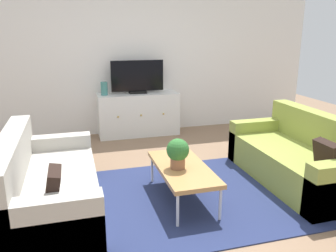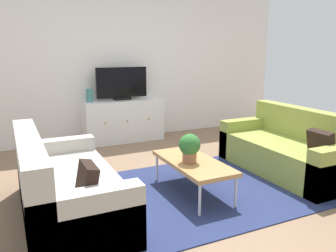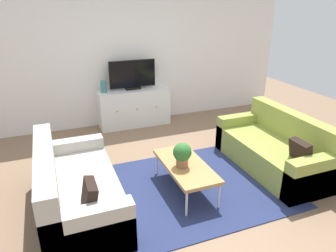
{
  "view_description": "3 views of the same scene",
  "coord_description": "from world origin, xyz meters",
  "px_view_note": "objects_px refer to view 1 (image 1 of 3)",
  "views": [
    {
      "loc": [
        -1.1,
        -3.28,
        1.72
      ],
      "look_at": [
        0.0,
        0.57,
        0.6
      ],
      "focal_mm": 36.53,
      "sensor_mm": 36.0,
      "label": 1
    },
    {
      "loc": [
        -1.81,
        -3.21,
        1.55
      ],
      "look_at": [
        0.0,
        0.57,
        0.6
      ],
      "focal_mm": 36.44,
      "sensor_mm": 36.0,
      "label": 2
    },
    {
      "loc": [
        -1.52,
        -3.3,
        2.3
      ],
      "look_at": [
        0.0,
        0.57,
        0.6
      ],
      "focal_mm": 33.45,
      "sensor_mm": 36.0,
      "label": 3
    }
  ],
  "objects_px": {
    "coffee_table": "(183,169)",
    "potted_plant": "(178,152)",
    "flat_screen_tv": "(137,77)",
    "glass_vase": "(104,89)",
    "couch_right_side": "(301,159)",
    "couch_left_side": "(42,189)",
    "tv_console": "(138,114)"
  },
  "relations": [
    {
      "from": "tv_console",
      "to": "flat_screen_tv",
      "type": "distance_m",
      "value": 0.63
    },
    {
      "from": "tv_console",
      "to": "glass_vase",
      "type": "distance_m",
      "value": 0.72
    },
    {
      "from": "potted_plant",
      "to": "glass_vase",
      "type": "distance_m",
      "value": 2.53
    },
    {
      "from": "coffee_table",
      "to": "glass_vase",
      "type": "xyz_separation_m",
      "value": [
        -0.54,
        2.44,
        0.47
      ]
    },
    {
      "from": "coffee_table",
      "to": "glass_vase",
      "type": "bearing_deg",
      "value": 102.38
    },
    {
      "from": "flat_screen_tv",
      "to": "couch_right_side",
      "type": "bearing_deg",
      "value": -58.4
    },
    {
      "from": "glass_vase",
      "to": "potted_plant",
      "type": "bearing_deg",
      "value": -79.21
    },
    {
      "from": "couch_left_side",
      "to": "flat_screen_tv",
      "type": "height_order",
      "value": "flat_screen_tv"
    },
    {
      "from": "couch_left_side",
      "to": "glass_vase",
      "type": "relative_size",
      "value": 8.18
    },
    {
      "from": "coffee_table",
      "to": "potted_plant",
      "type": "bearing_deg",
      "value": -151.61
    },
    {
      "from": "flat_screen_tv",
      "to": "glass_vase",
      "type": "bearing_deg",
      "value": -177.93
    },
    {
      "from": "couch_right_side",
      "to": "couch_left_side",
      "type": "bearing_deg",
      "value": 180.0
    },
    {
      "from": "tv_console",
      "to": "glass_vase",
      "type": "xyz_separation_m",
      "value": [
        -0.55,
        0.0,
        0.46
      ]
    },
    {
      "from": "couch_left_side",
      "to": "tv_console",
      "type": "xyz_separation_m",
      "value": [
        1.4,
        2.37,
        0.09
      ]
    },
    {
      "from": "couch_left_side",
      "to": "glass_vase",
      "type": "bearing_deg",
      "value": 70.4
    },
    {
      "from": "potted_plant",
      "to": "glass_vase",
      "type": "relative_size",
      "value": 1.44
    },
    {
      "from": "couch_left_side",
      "to": "couch_right_side",
      "type": "bearing_deg",
      "value": 0.0
    },
    {
      "from": "coffee_table",
      "to": "potted_plant",
      "type": "distance_m",
      "value": 0.22
    },
    {
      "from": "flat_screen_tv",
      "to": "glass_vase",
      "type": "distance_m",
      "value": 0.58
    },
    {
      "from": "couch_right_side",
      "to": "tv_console",
      "type": "xyz_separation_m",
      "value": [
        -1.47,
        2.37,
        0.09
      ]
    },
    {
      "from": "coffee_table",
      "to": "tv_console",
      "type": "bearing_deg",
      "value": 89.61
    },
    {
      "from": "coffee_table",
      "to": "flat_screen_tv",
      "type": "bearing_deg",
      "value": 89.61
    },
    {
      "from": "couch_right_side",
      "to": "glass_vase",
      "type": "distance_m",
      "value": 3.17
    },
    {
      "from": "couch_left_side",
      "to": "glass_vase",
      "type": "xyz_separation_m",
      "value": [
        0.85,
        2.37,
        0.55
      ]
    },
    {
      "from": "tv_console",
      "to": "couch_left_side",
      "type": "bearing_deg",
      "value": -120.48
    },
    {
      "from": "glass_vase",
      "to": "couch_right_side",
      "type": "bearing_deg",
      "value": -49.54
    },
    {
      "from": "potted_plant",
      "to": "tv_console",
      "type": "xyz_separation_m",
      "value": [
        0.08,
        2.47,
        -0.19
      ]
    },
    {
      "from": "couch_right_side",
      "to": "flat_screen_tv",
      "type": "height_order",
      "value": "flat_screen_tv"
    },
    {
      "from": "couch_right_side",
      "to": "potted_plant",
      "type": "relative_size",
      "value": 5.67
    },
    {
      "from": "tv_console",
      "to": "flat_screen_tv",
      "type": "relative_size",
      "value": 1.54
    },
    {
      "from": "coffee_table",
      "to": "tv_console",
      "type": "xyz_separation_m",
      "value": [
        0.02,
        2.44,
        0.01
      ]
    },
    {
      "from": "coffee_table",
      "to": "couch_right_side",
      "type": "bearing_deg",
      "value": 2.45
    }
  ]
}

